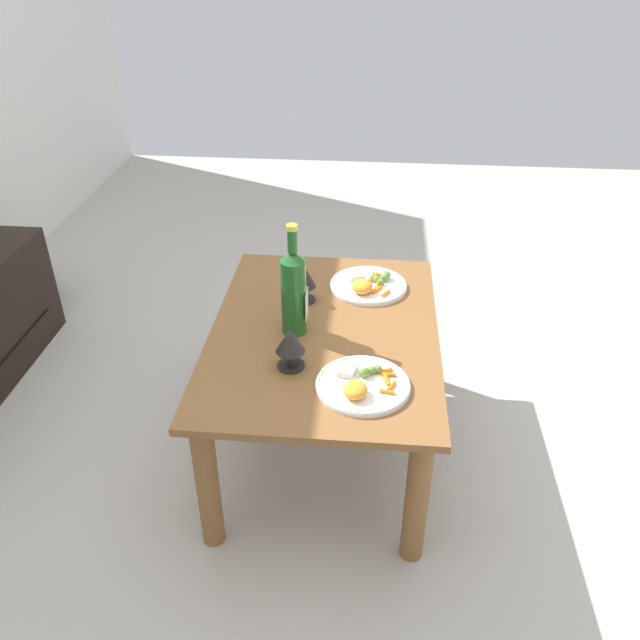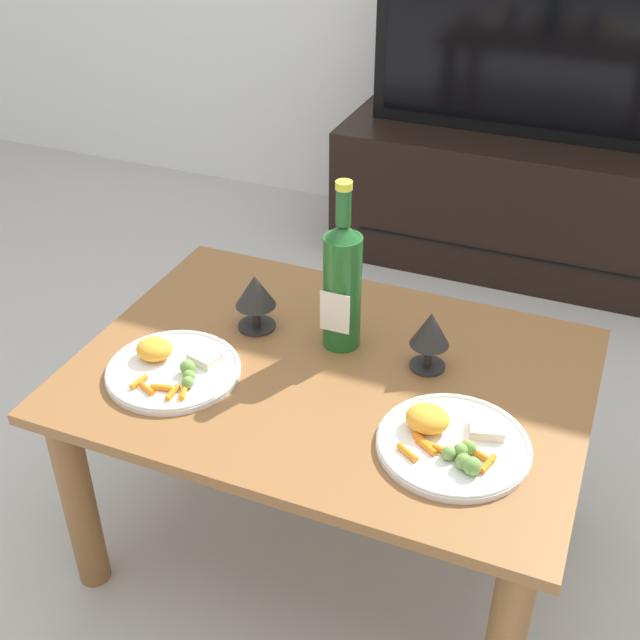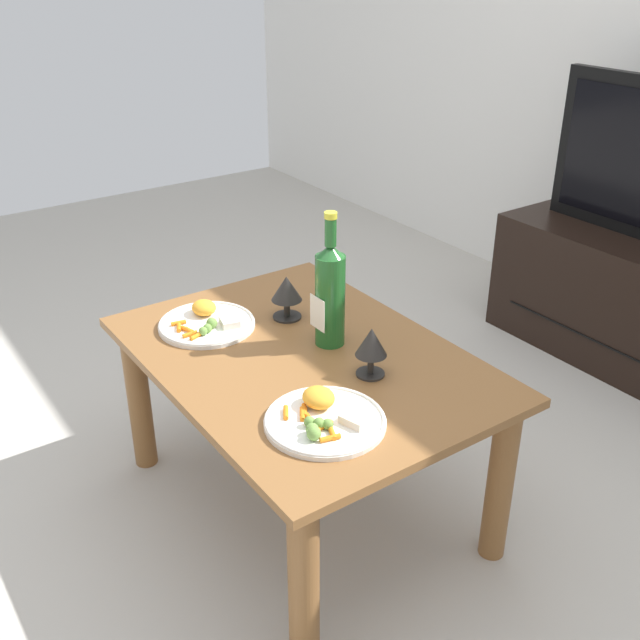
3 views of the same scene
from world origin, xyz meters
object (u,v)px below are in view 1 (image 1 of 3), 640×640
goblet_left (290,343)px  wine_bottle (294,290)px  dinner_plate_right (368,285)px  floor_speaker (26,270)px  goblet_right (305,278)px  dinner_plate_left (362,384)px  dining_table (324,353)px

goblet_left → wine_bottle: bearing=3.9°
wine_bottle → dinner_plate_right: 0.41m
floor_speaker → goblet_right: bearing=-116.3°
wine_bottle → dinner_plate_left: (-0.28, -0.23, -0.14)m
dinner_plate_left → dining_table: bearing=24.4°
goblet_left → goblet_right: bearing=0.0°
floor_speaker → goblet_left: bearing=-126.9°
dining_table → goblet_right: 0.27m
goblet_left → dinner_plate_right: 0.55m
goblet_right → dinner_plate_left: bearing=-155.5°
dinner_plate_left → floor_speaker: bearing=53.9°
goblet_left → dinner_plate_left: bearing=-111.3°
wine_bottle → goblet_left: size_ratio=2.87×
wine_bottle → goblet_right: (0.20, -0.01, -0.07)m
goblet_right → dining_table: bearing=-155.3°
floor_speaker → wine_bottle: 1.85m
wine_bottle → goblet_right: 0.21m
dining_table → floor_speaker: size_ratio=3.60×
dinner_plate_left → dinner_plate_right: 0.59m
floor_speaker → dinner_plate_right: bearing=-110.2°
goblet_left → goblet_right: size_ratio=0.99×
dinner_plate_left → dinner_plate_right: (0.59, -0.00, 0.00)m
wine_bottle → goblet_left: bearing=-176.1°
dinner_plate_right → floor_speaker: bearing=68.8°
wine_bottle → dinner_plate_left: bearing=-140.6°
floor_speaker → dining_table: bearing=-120.1°
floor_speaker → goblet_left: (-1.17, -1.50, 0.45)m
dinner_plate_left → wine_bottle: bearing=39.4°
floor_speaker → wine_bottle: bearing=-122.1°
dining_table → dinner_plate_right: dinner_plate_right is taller
wine_bottle → goblet_right: wine_bottle is taller
dining_table → goblet_right: size_ratio=7.82×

